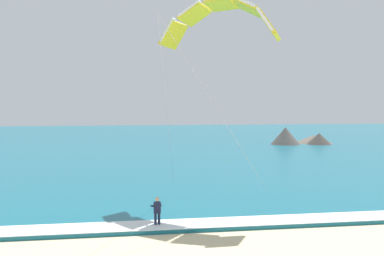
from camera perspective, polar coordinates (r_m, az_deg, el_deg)
sea at (r=82.12m, az=-5.05°, el=-1.56°), size 200.00×120.00×0.20m
surf_foam at (r=24.18m, az=4.81°, el=-12.11°), size 200.00×1.95×0.04m
surfboard at (r=23.68m, az=-4.55°, el=-12.92°), size 0.74×1.46×0.09m
kitesurfer at (r=23.46m, az=-4.57°, el=-10.76°), size 0.60×0.59×1.69m
kite_primary at (r=29.20m, az=3.56°, el=14.26°), size 7.82×7.94×12.27m
headland_right at (r=74.60m, az=14.37°, el=-1.31°), size 11.82×8.28×2.99m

